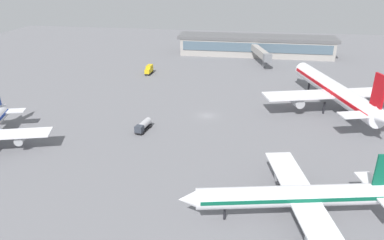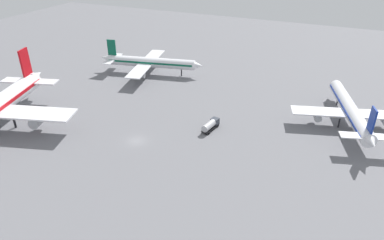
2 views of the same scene
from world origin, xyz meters
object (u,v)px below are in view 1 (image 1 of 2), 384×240
at_px(airplane_at_gate, 296,196).
at_px(airplane_distant, 334,90).
at_px(catering_truck, 149,70).
at_px(fuel_truck, 143,126).

height_order(airplane_at_gate, airplane_distant, airplane_distant).
bearing_deg(airplane_at_gate, airplane_distant, -118.81).
height_order(airplane_distant, catering_truck, airplane_distant).
bearing_deg(airplane_at_gate, catering_truck, -71.61).
bearing_deg(fuel_truck, airplane_at_gate, 59.79).
bearing_deg(airplane_distant, airplane_at_gate, 146.80).
xyz_separation_m(airplane_at_gate, airplane_distant, (-15.93, -53.04, 1.62)).
distance_m(airplane_at_gate, fuel_truck, 45.65).
height_order(airplane_at_gate, fuel_truck, airplane_at_gate).
xyz_separation_m(catering_truck, fuel_truck, (-12.73, 51.43, -0.31)).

